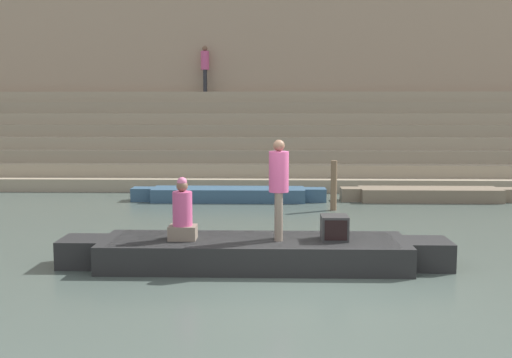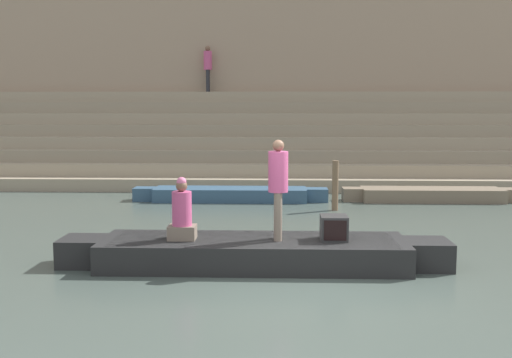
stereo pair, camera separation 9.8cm
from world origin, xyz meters
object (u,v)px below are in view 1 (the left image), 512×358
person_on_steps (205,65)px  person_standing (279,182)px  tv_set (334,228)px  mooring_post (334,186)px  person_rowing (183,215)px  rowboat_main (254,252)px  moored_boat_shore (429,194)px  moored_boat_distant (229,194)px

person_on_steps → person_standing: bearing=-125.3°
tv_set → mooring_post: (0.57, 5.72, -0.03)m
person_standing → person_rowing: bearing=174.4°
person_rowing → rowboat_main: bearing=1.8°
tv_set → person_rowing: bearing=172.8°
person_rowing → mooring_post: 6.58m
person_rowing → person_on_steps: person_on_steps is taller
tv_set → moored_boat_shore: 8.20m
rowboat_main → person_on_steps: 14.48m
mooring_post → moored_boat_shore: bearing=29.1°
person_rowing → moored_boat_shore: person_rowing is taller
person_on_steps → rowboat_main: bearing=-127.0°
moored_boat_distant → mooring_post: (2.92, -1.52, 0.46)m
person_rowing → tv_set: (2.61, 0.04, -0.22)m
person_standing → mooring_post: size_ratio=1.29×
person_standing → moored_boat_distant: bearing=94.4°
tv_set → person_on_steps: (-3.72, 13.70, 3.68)m
person_standing → tv_set: person_standing is taller
person_standing → moored_boat_shore: 8.75m
tv_set → rowboat_main: bearing=171.3°
rowboat_main → person_standing: (0.42, -0.03, 1.22)m
rowboat_main → moored_boat_shore: (4.92, 7.36, -0.05)m
person_standing → mooring_post: (1.53, 5.74, -0.81)m
tv_set → moored_boat_distant: 7.63m
moored_boat_shore → person_on_steps: 10.49m
rowboat_main → tv_set: 1.45m
person_rowing → moored_boat_shore: 9.66m
rowboat_main → person_standing: bearing=-4.6°
rowboat_main → person_standing: person_standing is taller
rowboat_main → tv_set: tv_set is taller
person_rowing → moored_boat_distant: 7.32m
person_on_steps → moored_boat_shore: bearing=-87.7°
person_on_steps → person_rowing: bearing=-132.1°
rowboat_main → moored_boat_distant: size_ratio=1.18×
moored_boat_distant → person_rowing: bearing=-90.9°
person_standing → moored_boat_shore: bearing=52.3°
rowboat_main → moored_boat_distant: bearing=97.5°
rowboat_main → tv_set: bearing=-0.8°
person_standing → rowboat_main: bearing=169.1°
person_standing → moored_boat_distant: (-1.39, 7.25, -1.27)m
rowboat_main → person_standing: 1.29m
person_on_steps → moored_boat_distant: bearing=-124.7°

